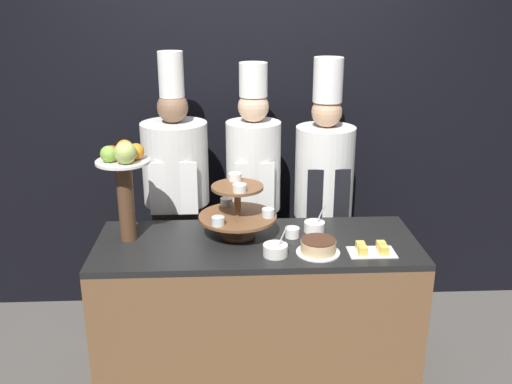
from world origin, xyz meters
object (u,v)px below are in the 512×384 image
Objects in this scene: cake_round at (318,247)px; cup_white at (292,232)px; tiered_stand at (238,209)px; serving_bowl_far at (314,226)px; fruit_pedestal at (124,173)px; cake_square_tray at (372,250)px; chef_center_left at (253,188)px; serving_bowl_near at (275,250)px; chef_center_right at (324,190)px; chef_left at (177,192)px.

cup_white is (-0.11, 0.21, -0.01)m from cake_round.
tiered_stand is 2.71× the size of serving_bowl_far.
fruit_pedestal is 3.56× the size of serving_bowl_far.
fruit_pedestal is 7.06× the size of cup_white.
chef_center_left is at bearing 126.58° from cake_square_tray.
serving_bowl_near is (0.78, -0.24, -0.35)m from fruit_pedestal.
tiered_stand is at bearing -101.81° from chef_center_left.
cup_white is at bearing 117.58° from cake_round.
cup_white is at bearing -5.78° from tiered_stand.
fruit_pedestal is 1.09m from serving_bowl_far.
serving_bowl_near is at bearing -129.21° from serving_bowl_far.
tiered_stand is at bearing -136.80° from chef_center_right.
tiered_stand is at bearing 125.98° from serving_bowl_near.
serving_bowl_far is 0.09× the size of chef_center_right.
tiered_stand is 1.88× the size of cake_round.
cup_white is 0.04× the size of chef_left.
chef_center_left reaches higher than cup_white.
serving_bowl_near is (0.19, -0.26, -0.13)m from tiered_stand.
fruit_pedestal is 2.48× the size of cake_round.
chef_center_right is (1.16, 0.55, -0.30)m from fruit_pedestal.
fruit_pedestal is 0.32× the size of chef_center_left.
tiered_stand is 0.76× the size of fruit_pedestal.
serving_bowl_near is at bearing -116.06° from cup_white.
tiered_stand is 0.33m from cup_white.
chef_center_left reaches higher than serving_bowl_near.
tiered_stand is 1.78× the size of cake_square_tray.
chef_center_right is at bearing -0.00° from chef_left.
fruit_pedestal is at bearing -111.41° from chef_left.
chef_left reaches higher than cup_white.
chef_center_left reaches higher than serving_bowl_far.
cup_white is at bearing 150.21° from cake_square_tray.
chef_center_left reaches higher than fruit_pedestal.
cup_white is at bearing -115.17° from chef_center_right.
tiered_stand reaches higher than cup_white.
fruit_pedestal is 1.36m from cake_square_tray.
serving_bowl_far is 0.09× the size of chef_center_left.
tiered_stand is 0.34m from serving_bowl_near.
cup_white is 0.45m from cake_square_tray.
fruit_pedestal is 0.89m from serving_bowl_near.
serving_bowl_far is (0.13, 0.07, 0.00)m from cup_white.
fruit_pedestal is 2.34× the size of cake_square_tray.
chef_left is at bearing 125.76° from serving_bowl_near.
fruit_pedestal is at bearing 163.16° from serving_bowl_near.
serving_bowl_near reaches higher than cake_round.
serving_bowl_far is (0.25, 0.30, -0.00)m from serving_bowl_near.
serving_bowl_far is 0.95m from chef_left.
chef_center_right is (0.26, 0.56, 0.05)m from cup_white.
tiered_stand is at bearing 2.13° from fruit_pedestal.
cup_white is at bearing -71.25° from chef_center_left.
serving_bowl_far is at bearing -104.81° from chef_center_right.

